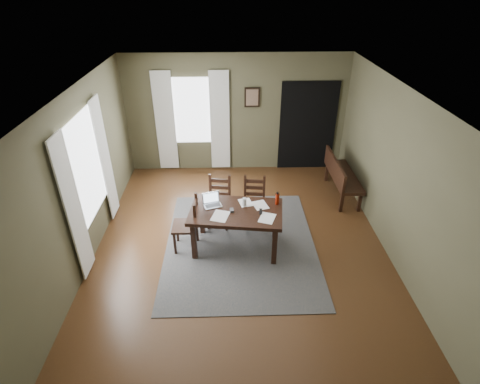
{
  "coord_description": "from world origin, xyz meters",
  "views": [
    {
      "loc": [
        -0.17,
        -5.21,
        4.18
      ],
      "look_at": [
        0.0,
        0.3,
        0.9
      ],
      "focal_mm": 28.0,
      "sensor_mm": 36.0,
      "label": 1
    }
  ],
  "objects_px": {
    "chair_end": "(188,225)",
    "water_bottle": "(277,199)",
    "bench": "(340,174)",
    "chair_back_left": "(219,202)",
    "laptop": "(212,202)",
    "dining_table": "(236,215)",
    "chair_back_right": "(254,202)"
  },
  "relations": [
    {
      "from": "laptop",
      "to": "chair_end",
      "type": "bearing_deg",
      "value": -175.26
    },
    {
      "from": "dining_table",
      "to": "bench",
      "type": "distance_m",
      "value": 2.81
    },
    {
      "from": "laptop",
      "to": "dining_table",
      "type": "bearing_deg",
      "value": -43.3
    },
    {
      "from": "dining_table",
      "to": "chair_back_left",
      "type": "height_order",
      "value": "chair_back_left"
    },
    {
      "from": "chair_end",
      "to": "bench",
      "type": "height_order",
      "value": "chair_end"
    },
    {
      "from": "chair_end",
      "to": "water_bottle",
      "type": "distance_m",
      "value": 1.56
    },
    {
      "from": "chair_end",
      "to": "bench",
      "type": "relative_size",
      "value": 0.66
    },
    {
      "from": "bench",
      "to": "water_bottle",
      "type": "relative_size",
      "value": 6.57
    },
    {
      "from": "chair_end",
      "to": "water_bottle",
      "type": "relative_size",
      "value": 4.33
    },
    {
      "from": "chair_back_left",
      "to": "chair_back_right",
      "type": "bearing_deg",
      "value": 8.37
    },
    {
      "from": "chair_end",
      "to": "chair_back_left",
      "type": "bearing_deg",
      "value": 145.06
    },
    {
      "from": "dining_table",
      "to": "bench",
      "type": "relative_size",
      "value": 1.09
    },
    {
      "from": "chair_back_left",
      "to": "laptop",
      "type": "distance_m",
      "value": 0.66
    },
    {
      "from": "chair_back_left",
      "to": "water_bottle",
      "type": "relative_size",
      "value": 4.22
    },
    {
      "from": "chair_back_left",
      "to": "bench",
      "type": "distance_m",
      "value": 2.71
    },
    {
      "from": "bench",
      "to": "water_bottle",
      "type": "distance_m",
      "value": 2.2
    },
    {
      "from": "chair_back_right",
      "to": "laptop",
      "type": "distance_m",
      "value": 0.99
    },
    {
      "from": "water_bottle",
      "to": "chair_back_left",
      "type": "bearing_deg",
      "value": 150.66
    },
    {
      "from": "chair_end",
      "to": "chair_back_left",
      "type": "height_order",
      "value": "chair_end"
    },
    {
      "from": "dining_table",
      "to": "chair_back_right",
      "type": "distance_m",
      "value": 0.84
    },
    {
      "from": "chair_end",
      "to": "water_bottle",
      "type": "height_order",
      "value": "water_bottle"
    },
    {
      "from": "chair_back_left",
      "to": "chair_back_right",
      "type": "xyz_separation_m",
      "value": [
        0.65,
        -0.01,
        -0.01
      ]
    },
    {
      "from": "laptop",
      "to": "chair_back_right",
      "type": "bearing_deg",
      "value": 17.74
    },
    {
      "from": "chair_end",
      "to": "laptop",
      "type": "bearing_deg",
      "value": 112.89
    },
    {
      "from": "chair_end",
      "to": "laptop",
      "type": "xyz_separation_m",
      "value": [
        0.4,
        0.17,
        0.34
      ]
    },
    {
      "from": "dining_table",
      "to": "water_bottle",
      "type": "xyz_separation_m",
      "value": [
        0.7,
        0.18,
        0.2
      ]
    },
    {
      "from": "dining_table",
      "to": "chair_back_right",
      "type": "bearing_deg",
      "value": 72.01
    },
    {
      "from": "chair_back_right",
      "to": "chair_back_left",
      "type": "bearing_deg",
      "value": -173.68
    },
    {
      "from": "chair_back_left",
      "to": "bench",
      "type": "relative_size",
      "value": 0.64
    },
    {
      "from": "chair_back_right",
      "to": "bench",
      "type": "distance_m",
      "value": 2.12
    },
    {
      "from": "bench",
      "to": "laptop",
      "type": "bearing_deg",
      "value": 120.06
    },
    {
      "from": "dining_table",
      "to": "chair_end",
      "type": "distance_m",
      "value": 0.83
    }
  ]
}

